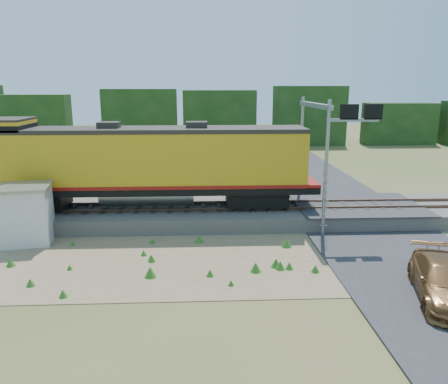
{
  "coord_description": "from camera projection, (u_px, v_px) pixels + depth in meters",
  "views": [
    {
      "loc": [
        -1.73,
        -17.55,
        7.41
      ],
      "look_at": [
        -0.76,
        3.0,
        2.4
      ],
      "focal_mm": 35.0,
      "sensor_mm": 36.0,
      "label": 1
    }
  ],
  "objects": [
    {
      "name": "ground",
      "position": [
        245.0,
        262.0,
        18.87
      ],
      "size": [
        140.0,
        140.0,
        0.0
      ],
      "primitive_type": "plane",
      "color": "#475123",
      "rests_on": "ground"
    },
    {
      "name": "ballast",
      "position": [
        235.0,
        214.0,
        24.6
      ],
      "size": [
        70.0,
        5.0,
        0.8
      ],
      "primitive_type": "cube",
      "color": "slate",
      "rests_on": "ground"
    },
    {
      "name": "rails",
      "position": [
        235.0,
        206.0,
        24.49
      ],
      "size": [
        70.0,
        1.54,
        0.16
      ],
      "color": "brown",
      "rests_on": "ballast"
    },
    {
      "name": "dirt_shoulder",
      "position": [
        199.0,
        258.0,
        19.26
      ],
      "size": [
        26.0,
        8.0,
        0.03
      ],
      "primitive_type": "cube",
      "color": "#8C7754",
      "rests_on": "ground"
    },
    {
      "name": "road",
      "position": [
        396.0,
        251.0,
        19.89
      ],
      "size": [
        7.0,
        66.0,
        0.86
      ],
      "color": "#38383A",
      "rests_on": "ground"
    },
    {
      "name": "tree_line_north",
      "position": [
        217.0,
        121.0,
        55.02
      ],
      "size": [
        130.0,
        3.0,
        6.5
      ],
      "color": "#153513",
      "rests_on": "ground"
    },
    {
      "name": "weed_clumps",
      "position": [
        164.0,
        263.0,
        18.81
      ],
      "size": [
        15.0,
        6.2,
        0.56
      ],
      "primitive_type": null,
      "color": "#2D6B1E",
      "rests_on": "ground"
    },
    {
      "name": "locomotive",
      "position": [
        141.0,
        163.0,
        23.67
      ],
      "size": [
        18.64,
        2.84,
        4.81
      ],
      "color": "black",
      "rests_on": "rails"
    },
    {
      "name": "shed",
      "position": [
        27.0,
        214.0,
        20.97
      ],
      "size": [
        2.77,
        2.77,
        2.83
      ],
      "rotation": [
        0.0,
        0.0,
        0.17
      ],
      "color": "silver",
      "rests_on": "ground"
    },
    {
      "name": "signal_gantry",
      "position": [
        323.0,
        131.0,
        23.06
      ],
      "size": [
        2.69,
        6.2,
        6.79
      ],
      "color": "gray",
      "rests_on": "ground"
    },
    {
      "name": "car",
      "position": [
        445.0,
        281.0,
        15.41
      ],
      "size": [
        3.19,
        5.13,
        1.39
      ],
      "primitive_type": "imported",
      "rotation": [
        0.0,
        0.0,
        -0.28
      ],
      "color": "brown",
      "rests_on": "ground"
    }
  ]
}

